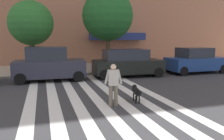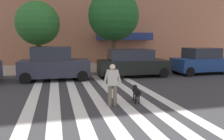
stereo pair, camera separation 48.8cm
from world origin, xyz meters
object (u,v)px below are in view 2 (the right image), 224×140
parked_car_fourth_in_line (203,61)px  pedestrian_bystander (196,56)px  parked_car_third_in_line (132,63)px  dog_on_leash (136,91)px  pedestrian_dog_walker (112,83)px  street_tree_nearest (38,24)px  parked_car_behind_first (54,64)px  street_tree_middle (114,16)px

parked_car_fourth_in_line → pedestrian_bystander: size_ratio=2.75×
parked_car_third_in_line → dog_on_leash: 6.19m
pedestrian_dog_walker → dog_on_leash: (1.08, 0.31, -0.48)m
street_tree_nearest → pedestrian_bystander: street_tree_nearest is taller
parked_car_behind_first → pedestrian_dog_walker: size_ratio=2.61×
pedestrian_dog_walker → parked_car_fourth_in_line: bearing=36.4°
street_tree_nearest → pedestrian_dog_walker: street_tree_nearest is taller
parked_car_fourth_in_line → street_tree_middle: street_tree_middle is taller
parked_car_third_in_line → pedestrian_dog_walker: parked_car_third_in_line is taller
parked_car_fourth_in_line → street_tree_nearest: street_tree_nearest is taller
parked_car_third_in_line → street_tree_middle: 4.28m
parked_car_behind_first → street_tree_nearest: (-1.05, 2.87, 2.63)m
pedestrian_bystander → pedestrian_dog_walker: bearing=-138.0°
dog_on_leash → street_tree_nearest: bearing=116.3°
parked_car_behind_first → street_tree_middle: bearing=29.8°
parked_car_behind_first → pedestrian_bystander: (11.57, 2.25, 0.08)m
street_tree_middle → parked_car_fourth_in_line: bearing=-22.9°
parked_car_behind_first → parked_car_third_in_line: parked_car_behind_first is taller
parked_car_behind_first → parked_car_fourth_in_line: bearing=-0.0°
parked_car_behind_first → pedestrian_bystander: 11.78m
parked_car_fourth_in_line → pedestrian_bystander: parked_car_fourth_in_line is taller
street_tree_nearest → pedestrian_bystander: size_ratio=3.09×
dog_on_leash → pedestrian_bystander: size_ratio=0.64×
dog_on_leash → street_tree_middle: bearing=81.9°
parked_car_fourth_in_line → parked_car_behind_first: bearing=180.0°
street_tree_middle → pedestrian_dog_walker: (-2.29, -8.77, -3.36)m
street_tree_nearest → pedestrian_dog_walker: 10.00m
parked_car_third_in_line → pedestrian_bystander: parked_car_third_in_line is taller
street_tree_middle → pedestrian_bystander: street_tree_middle is taller
parked_car_third_in_line → pedestrian_dog_walker: size_ratio=2.88×
parked_car_behind_first → street_tree_middle: (4.49, 2.57, 3.29)m
street_tree_middle → dog_on_leash: 9.37m
street_tree_nearest → dog_on_leash: (4.33, -8.76, -3.18)m
parked_car_third_in_line → parked_car_fourth_in_line: 5.46m
street_tree_middle → street_tree_nearest: bearing=176.9°
pedestrian_dog_walker → dog_on_leash: size_ratio=1.56×
parked_car_third_in_line → dog_on_leash: bearing=-107.4°
street_tree_nearest → dog_on_leash: street_tree_nearest is taller
parked_car_behind_first → pedestrian_dog_walker: (2.19, -6.20, -0.07)m
parked_car_behind_first → street_tree_nearest: street_tree_nearest is taller
parked_car_fourth_in_line → pedestrian_bystander: 2.47m
parked_car_behind_first → street_tree_middle: street_tree_middle is taller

